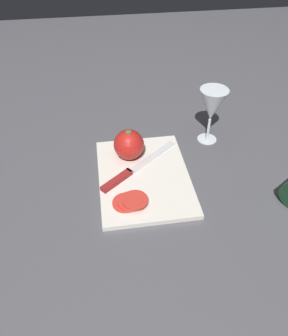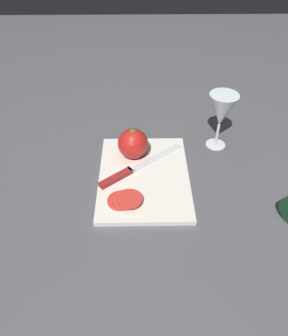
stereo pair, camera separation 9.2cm
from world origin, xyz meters
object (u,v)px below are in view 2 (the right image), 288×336
at_px(wine_glass, 222,111).
at_px(knife, 126,173).
at_px(tomato_slice_stack_near, 125,200).
at_px(whole_tomato, 133,143).

bearing_deg(wine_glass, knife, -62.13).
distance_m(knife, tomato_slice_stack_near, 0.11).
height_order(whole_tomato, knife, whole_tomato).
bearing_deg(knife, tomato_slice_stack_near, -128.74).
height_order(wine_glass, tomato_slice_stack_near, wine_glass).
relative_size(wine_glass, tomato_slice_stack_near, 1.95).
xyz_separation_m(wine_glass, tomato_slice_stack_near, (0.26, -0.29, -0.10)).
relative_size(wine_glass, knife, 0.73).
bearing_deg(whole_tomato, tomato_slice_stack_near, -5.88).
distance_m(wine_glass, knife, 0.34).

